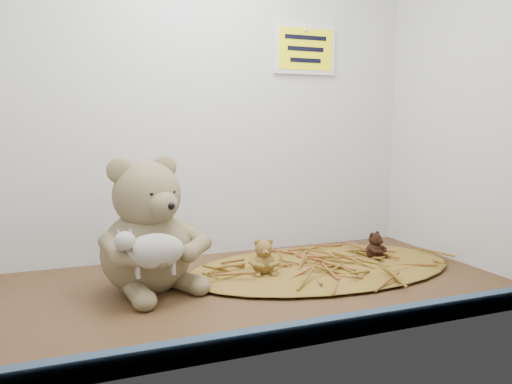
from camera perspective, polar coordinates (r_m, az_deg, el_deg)
name	(u,v)px	position (r cm, az deg, el deg)	size (l,w,h in cm)	color
alcove_shell	(222,76)	(111.04, -3.91, 13.06)	(120.40, 60.20, 90.40)	#472C18
front_rail	(295,334)	(82.16, 4.48, -15.88)	(119.28, 2.20, 3.60)	#334762
straw_bed	(322,267)	(122.40, 7.54, -8.47)	(67.26, 39.05, 1.30)	brown
main_teddy	(146,224)	(106.06, -12.46, -3.61)	(22.81, 24.07, 28.28)	#94825B
toy_lamb	(155,251)	(97.00, -11.49, -6.63)	(14.52, 8.86, 9.38)	#B3ACA1
mini_teddy_tan	(264,255)	(113.73, 0.89, -7.22)	(6.47, 6.83, 8.03)	olive
mini_teddy_brown	(375,244)	(130.24, 13.40, -5.78)	(5.47, 5.78, 6.79)	black
wall_sign	(305,49)	(142.20, 5.59, 15.93)	(16.00, 1.20, 11.00)	#FFF60D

